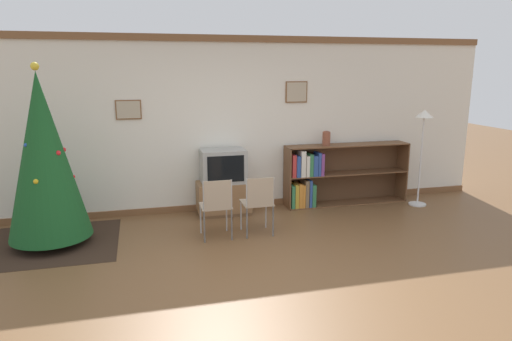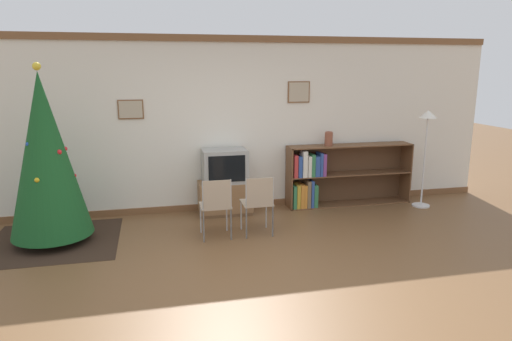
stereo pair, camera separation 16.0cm
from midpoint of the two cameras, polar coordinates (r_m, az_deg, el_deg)
The scene contains 11 objects.
ground_plane at distance 5.06m, azimuth -0.61°, elevation -13.28°, with size 24.00×24.00×0.00m, color brown.
wall_back at distance 7.15m, azimuth -5.63°, elevation 5.68°, with size 9.11×0.11×2.70m.
area_rug at distance 6.54m, azimuth -24.68°, elevation -8.28°, with size 1.63×1.57×0.01m.
christmas_tree at distance 6.25m, azimuth -25.64°, elevation 1.53°, with size 1.01×1.01×2.28m.
tv_console at distance 7.09m, azimuth -4.71°, elevation -3.43°, with size 0.81×0.46×0.50m.
television at distance 6.96m, azimuth -4.78°, elevation 0.55°, with size 0.67×0.45×0.51m.
folding_chair_left at distance 6.00m, azimuth -5.72°, elevation -4.27°, with size 0.40×0.40×0.82m.
folding_chair_right at distance 6.10m, azimuth -0.46°, elevation -3.91°, with size 0.40×0.40×0.82m.
bookshelf at distance 7.54m, azimuth 8.00°, elevation -0.67°, with size 2.09×0.36×1.00m.
vase at distance 7.42m, azimuth 8.17°, elevation 4.02°, with size 0.13×0.13×0.23m.
standing_lamp at distance 7.76m, azimuth 19.59°, elevation 4.48°, with size 0.28×0.28×1.57m.
Camera 1 is at (-1.16, -4.40, 2.21)m, focal length 32.00 mm.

